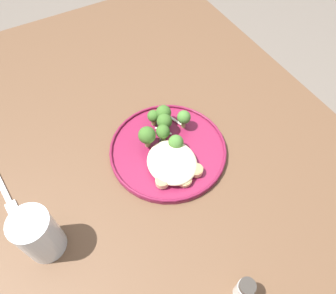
{
  "coord_description": "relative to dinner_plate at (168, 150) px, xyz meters",
  "views": [
    {
      "loc": [
        -0.4,
        0.18,
        1.4
      ],
      "look_at": [
        -0.01,
        -0.04,
        0.76
      ],
      "focal_mm": 34.0,
      "sensor_mm": 36.0,
      "label": 1
    }
  ],
  "objects": [
    {
      "name": "ground",
      "position": [
        0.01,
        0.04,
        -0.75
      ],
      "size": [
        6.0,
        6.0,
        0.0
      ],
      "primitive_type": "plane",
      "color": "#665B51"
    },
    {
      "name": "wooden_dining_table",
      "position": [
        0.01,
        0.04,
        -0.09
      ],
      "size": [
        1.4,
        1.0,
        0.74
      ],
      "color": "brown",
      "rests_on": "ground"
    },
    {
      "name": "dinner_plate",
      "position": [
        0.0,
        0.0,
        0.0
      ],
      "size": [
        0.29,
        0.29,
        0.02
      ],
      "color": "maroon",
      "rests_on": "wooden_dining_table"
    },
    {
      "name": "noodle_bed",
      "position": [
        -0.05,
        0.02,
        0.02
      ],
      "size": [
        0.13,
        0.12,
        0.03
      ],
      "color": "beige",
      "rests_on": "dinner_plate"
    },
    {
      "name": "seared_scallop_right_edge",
      "position": [
        -0.08,
        0.06,
        0.01
      ],
      "size": [
        0.03,
        0.03,
        0.02
      ],
      "color": "#E5C689",
      "rests_on": "dinner_plate"
    },
    {
      "name": "seared_scallop_large_seared",
      "position": [
        -0.04,
        0.02,
        0.01
      ],
      "size": [
        0.04,
        0.04,
        0.02
      ],
      "color": "#DBB77A",
      "rests_on": "dinner_plate"
    },
    {
      "name": "seared_scallop_tilted_round",
      "position": [
        -0.03,
        0.04,
        0.01
      ],
      "size": [
        0.03,
        0.03,
        0.01
      ],
      "color": "#DBB77A",
      "rests_on": "dinner_plate"
    },
    {
      "name": "seared_scallop_left_edge",
      "position": [
        -0.1,
        0.01,
        0.01
      ],
      "size": [
        0.04,
        0.04,
        0.01
      ],
      "color": "#DBB77A",
      "rests_on": "dinner_plate"
    },
    {
      "name": "seared_scallop_tiny_bay",
      "position": [
        -0.09,
        -0.02,
        0.01
      ],
      "size": [
        0.03,
        0.03,
        0.02
      ],
      "color": "#DBB77A",
      "rests_on": "dinner_plate"
    },
    {
      "name": "seared_scallop_on_noodles",
      "position": [
        -0.08,
        0.02,
        0.01
      ],
      "size": [
        0.03,
        0.03,
        0.02
      ],
      "color": "beige",
      "rests_on": "dinner_plate"
    },
    {
      "name": "seared_scallop_half_hidden",
      "position": [
        -0.03,
        -0.02,
        0.01
      ],
      "size": [
        0.03,
        0.03,
        0.01
      ],
      "color": "#DBB77A",
      "rests_on": "dinner_plate"
    },
    {
      "name": "broccoli_floret_left_leaning",
      "position": [
        0.05,
        -0.02,
        0.04
      ],
      "size": [
        0.04,
        0.04,
        0.06
      ],
      "color": "#7A994C",
      "rests_on": "dinner_plate"
    },
    {
      "name": "broccoli_floret_rear_charred",
      "position": [
        0.03,
        -0.0,
        0.04
      ],
      "size": [
        0.03,
        0.03,
        0.05
      ],
      "color": "#7A994C",
      "rests_on": "dinner_plate"
    },
    {
      "name": "broccoli_floret_split_head",
      "position": [
        -0.01,
        -0.02,
        0.03
      ],
      "size": [
        0.04,
        0.04,
        0.05
      ],
      "color": "#89A356",
      "rests_on": "dinner_plate"
    },
    {
      "name": "broccoli_floret_tall_stalk",
      "position": [
        0.08,
        -0.03,
        0.04
      ],
      "size": [
        0.04,
        0.04,
        0.06
      ],
      "color": "#7A994C",
      "rests_on": "dinner_plate"
    },
    {
      "name": "broccoli_floret_small_sprig",
      "position": [
        0.04,
        0.04,
        0.04
      ],
      "size": [
        0.04,
        0.04,
        0.06
      ],
      "color": "#89A356",
      "rests_on": "dinner_plate"
    },
    {
      "name": "broccoli_floret_front_edge",
      "position": [
        0.04,
        -0.07,
        0.04
      ],
      "size": [
        0.04,
        0.04,
        0.06
      ],
      "color": "#89A356",
      "rests_on": "dinner_plate"
    },
    {
      "name": "broccoli_floret_near_rim",
      "position": [
        0.09,
        -0.01,
        0.03
      ],
      "size": [
        0.03,
        0.03,
        0.05
      ],
      "color": "#7A994C",
      "rests_on": "dinner_plate"
    },
    {
      "name": "onion_sliver_curled_piece",
      "position": [
        0.02,
        -0.01,
        0.01
      ],
      "size": [
        0.03,
        0.03,
        0.0
      ],
      "primitive_type": "cube",
      "rotation": [
        0.0,
        0.0,
        0.83
      ],
      "color": "silver",
      "rests_on": "dinner_plate"
    },
    {
      "name": "onion_sliver_long_sliver",
      "position": [
        0.05,
        -0.02,
        0.01
      ],
      "size": [
        0.04,
        0.03,
        0.0
      ],
      "primitive_type": "cube",
      "rotation": [
        0.0,
        0.0,
        3.75
      ],
      "color": "silver",
      "rests_on": "dinner_plate"
    },
    {
      "name": "onion_sliver_short_strip",
      "position": [
        0.08,
        -0.06,
        0.01
      ],
      "size": [
        0.06,
        0.02,
        0.0
      ],
      "primitive_type": "cube",
      "rotation": [
        0.0,
        0.0,
        0.34
      ],
      "color": "silver",
      "rests_on": "dinner_plate"
    },
    {
      "name": "onion_sliver_pale_crescent",
      "position": [
        0.03,
        0.0,
        0.01
      ],
      "size": [
        0.03,
        0.03,
        0.0
      ],
      "primitive_type": "cube",
      "rotation": [
        0.0,
        0.0,
        5.62
      ],
      "color": "silver",
      "rests_on": "dinner_plate"
    },
    {
      "name": "water_glass",
      "position": [
        -0.08,
        0.33,
        0.04
      ],
      "size": [
        0.08,
        0.08,
        0.12
      ],
      "color": "silver",
      "rests_on": "wooden_dining_table"
    },
    {
      "name": "dinner_fork",
      "position": [
        0.1,
        0.39,
        -0.01
      ],
      "size": [
        0.19,
        0.04,
        0.0
      ],
      "color": "silver",
      "rests_on": "wooden_dining_table"
    },
    {
      "name": "pepper_shaker",
      "position": [
        -0.35,
        0.04,
        0.02
      ],
      "size": [
        0.03,
        0.03,
        0.07
      ],
      "color": "white",
      "rests_on": "wooden_dining_table"
    }
  ]
}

